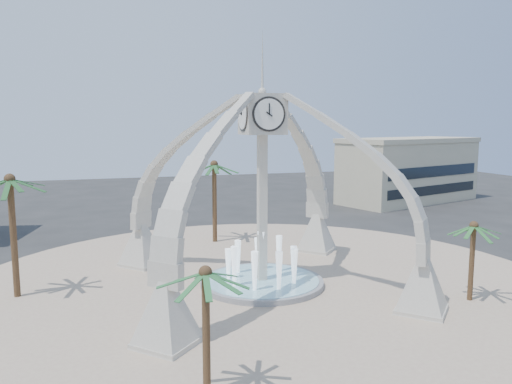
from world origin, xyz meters
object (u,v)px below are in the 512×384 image
object	(u,v)px
fountain	(262,281)
palm_east	(474,227)
clock_tower	(262,187)
palm_west	(10,181)
palm_north	(214,166)
palm_south	(205,274)

from	to	relation	value
fountain	palm_east	size ratio (longest dim) A/B	1.54
clock_tower	palm_west	distance (m)	15.10
fountain	palm_east	distance (m)	13.35
palm_north	palm_south	distance (m)	25.45
palm_east	palm_south	size ratio (longest dim) A/B	0.94
clock_tower	palm_south	world-z (taller)	clock_tower
clock_tower	fountain	world-z (taller)	clock_tower
palm_north	palm_south	world-z (taller)	palm_north
fountain	palm_south	xyz separation A→B (m)	(-6.15, -11.91, 4.56)
fountain	palm_east	xyz separation A→B (m)	(10.95, -6.37, 4.22)
palm_east	palm_west	size ratio (longest dim) A/B	0.65
clock_tower	palm_north	world-z (taller)	clock_tower
palm_east	palm_west	bearing A→B (deg)	161.27
clock_tower	fountain	xyz separation A→B (m)	(0.00, 0.00, -6.20)
palm_south	clock_tower	bearing A→B (deg)	62.68
palm_south	palm_north	bearing A→B (deg)	76.53
palm_west	clock_tower	bearing A→B (deg)	-9.12
palm_west	palm_north	xyz separation A→B (m)	(14.65, 10.37, -0.26)
clock_tower	palm_south	xyz separation A→B (m)	(-6.15, -11.91, -1.64)
fountain	palm_west	world-z (taller)	palm_west
clock_tower	fountain	bearing A→B (deg)	90.00
palm_east	palm_west	xyz separation A→B (m)	(-25.85, 8.76, 2.59)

